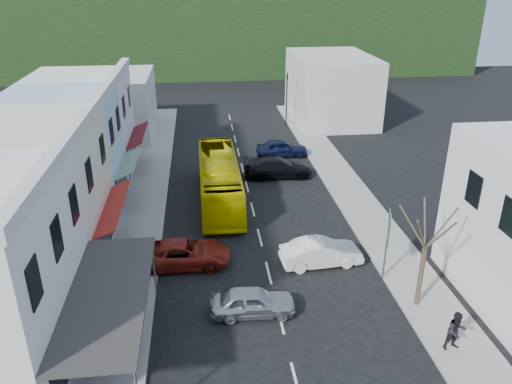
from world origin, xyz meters
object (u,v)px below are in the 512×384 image
Objects in this scene: pedestrian_right at (456,333)px; direction_sign at (386,247)px; bus at (219,180)px; car_silver at (253,302)px; pedestrian_left at (134,259)px; street_tree at (425,248)px; traffic_signal at (287,100)px; car_white at (321,253)px; car_red at (183,254)px.

direction_sign reaches higher than pedestrian_right.
direction_sign reaches higher than bus.
car_silver is 2.59× the size of pedestrian_left.
street_tree reaches higher than direction_sign.
pedestrian_right is 35.18m from traffic_signal.
traffic_signal reaches higher than bus.
traffic_signal is (-0.21, 29.38, 0.83)m from direction_sign.
street_tree is (8.07, -0.33, 2.57)m from car_silver.
car_silver is 1.00× the size of car_white.
pedestrian_right is at bearing 109.49° from traffic_signal.
direction_sign is at bearing -103.35° from car_red.
pedestrian_left is 30.43m from traffic_signal.
car_white is at bearing -60.91° from bus.
street_tree is at bearing 109.20° from traffic_signal.
pedestrian_left is 13.40m from direction_sign.
pedestrian_right is (8.34, -3.57, 0.30)m from car_silver.
car_silver is 8.47m from street_tree.
bus is 13.75m from direction_sign.
car_red is (-2.44, -8.40, -0.85)m from bus.
traffic_signal is (2.77, 27.58, 2.08)m from car_white.
pedestrian_right is (11.72, -8.37, 0.30)m from car_red.
car_silver and car_white have the same top height.
pedestrian_left and pedestrian_right have the same top height.
pedestrian_right is (14.31, -7.66, 0.00)m from pedestrian_left.
car_red is (-7.65, 0.83, 0.00)m from car_white.
bus is 8.79m from car_red.
car_white is 2.59× the size of pedestrian_left.
car_silver is at bearing -144.35° from car_red.
bus is 6.82× the size of pedestrian_right.
direction_sign is (10.63, -2.63, 1.25)m from car_red.
car_red is at bearing 36.90° from car_silver.
direction_sign is at bearing 107.92° from street_tree.
traffic_signal is (7.98, 18.35, 1.23)m from bus.
bus is at bearing 25.00° from car_white.
pedestrian_left reaches higher than car_white.
bus is 20.05m from traffic_signal.
direction_sign is (8.19, -11.03, 0.40)m from bus.
car_red is 2.70m from pedestrian_left.
car_silver is 0.96× the size of car_red.
pedestrian_left is (-2.59, -0.71, 0.30)m from car_red.
car_silver is 9.08m from pedestrian_right.
direction_sign is 0.70× the size of traffic_signal.
traffic_signal reaches higher than car_silver.
street_tree is (3.79, -4.30, 2.57)m from car_white.
car_white is at bearing 101.63° from traffic_signal.
car_white is 7.69m from car_red.
pedestrian_right is at bearing -124.99° from car_red.
bus is 2.09× the size of traffic_signal.
street_tree is 1.18× the size of traffic_signal.
pedestrian_right reaches higher than car_white.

